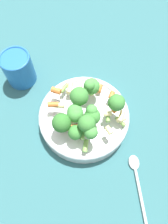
{
  "coord_description": "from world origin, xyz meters",
  "views": [
    {
      "loc": [
        0.22,
        -0.05,
        0.54
      ],
      "look_at": [
        0.0,
        0.0,
        0.06
      ],
      "focal_mm": 35.0,
      "sensor_mm": 36.0,
      "label": 1
    }
  ],
  "objects": [
    {
      "name": "cup",
      "position": [
        -0.17,
        -0.15,
        0.05
      ],
      "size": [
        0.08,
        0.08,
        0.1
      ],
      "color": "#2366B2",
      "rests_on": "ground_plane"
    },
    {
      "name": "spoon",
      "position": [
        0.18,
        0.09,
        0.0
      ],
      "size": [
        0.19,
        0.04,
        0.01
      ],
      "rotation": [
        0.0,
        0.0,
        9.3
      ],
      "color": "silver",
      "rests_on": "ground_plane"
    },
    {
      "name": "pasta_salad",
      "position": [
        0.01,
        -0.0,
        0.09
      ],
      "size": [
        0.19,
        0.18,
        0.08
      ],
      "color": "#8CB766",
      "rests_on": "bowl"
    },
    {
      "name": "ground_plane",
      "position": [
        0.0,
        0.0,
        0.0
      ],
      "size": [
        3.0,
        3.0,
        0.0
      ],
      "primitive_type": "plane",
      "color": "#2D6066"
    },
    {
      "name": "bowl",
      "position": [
        0.0,
        0.0,
        0.02
      ],
      "size": [
        0.23,
        0.23,
        0.04
      ],
      "color": "silver",
      "rests_on": "ground_plane"
    }
  ]
}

